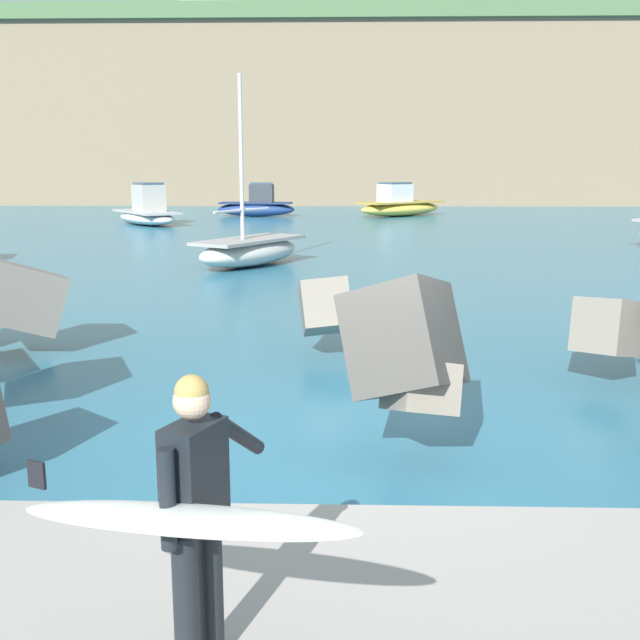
% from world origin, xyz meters
% --- Properties ---
extents(ground_plane, '(400.00, 400.00, 0.00)m').
position_xyz_m(ground_plane, '(0.00, 0.00, 0.00)').
color(ground_plane, '#2D6B84').
extents(breakwater_jetty, '(32.24, 6.96, 2.40)m').
position_xyz_m(breakwater_jetty, '(-0.14, 1.34, 1.11)').
color(breakwater_jetty, '#605B56').
rests_on(breakwater_jetty, ground).
extents(surfer_with_board, '(2.06, 1.50, 1.78)m').
position_xyz_m(surfer_with_board, '(-1.16, -4.10, 1.28)').
color(surfer_with_board, black).
rests_on(surfer_with_board, walkway_path).
extents(boat_near_left, '(3.72, 4.61, 5.79)m').
position_xyz_m(boat_near_left, '(-3.21, 15.77, 0.49)').
color(boat_near_left, beige).
rests_on(boat_near_left, ground).
extents(boat_near_centre, '(6.22, 5.69, 2.07)m').
position_xyz_m(boat_near_centre, '(3.28, 39.60, 0.65)').
color(boat_near_centre, '#EAC64C').
rests_on(boat_near_centre, ground).
extents(boat_mid_left, '(4.83, 1.75, 2.07)m').
position_xyz_m(boat_mid_left, '(-5.52, 39.03, 0.65)').
color(boat_mid_left, navy).
rests_on(boat_mid_left, ground).
extents(boat_mid_centre, '(4.98, 5.85, 2.22)m').
position_xyz_m(boat_mid_centre, '(-10.63, 32.33, 0.66)').
color(boat_mid_centre, white).
rests_on(boat_mid_centre, ground).
extents(headland_bluff, '(79.85, 41.87, 14.84)m').
position_xyz_m(headland_bluff, '(-5.77, 71.27, 7.44)').
color(headland_bluff, '#847056').
rests_on(headland_bluff, ground).
extents(station_building_west, '(5.61, 4.33, 4.49)m').
position_xyz_m(station_building_west, '(-9.11, 67.13, 17.10)').
color(station_building_west, beige).
rests_on(station_building_west, headland_bluff).
extents(station_building_central, '(6.09, 5.03, 4.12)m').
position_xyz_m(station_building_central, '(-11.44, 63.19, 16.92)').
color(station_building_central, silver).
rests_on(station_building_central, headland_bluff).
extents(station_building_east, '(5.49, 8.03, 6.45)m').
position_xyz_m(station_building_east, '(-2.97, 78.23, 18.08)').
color(station_building_east, '#B2ADA3').
rests_on(station_building_east, headland_bluff).
extents(station_building_annex, '(5.04, 5.14, 6.28)m').
position_xyz_m(station_building_annex, '(3.94, 72.93, 18.00)').
color(station_building_annex, '#B2ADA3').
rests_on(station_building_annex, headland_bluff).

